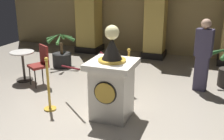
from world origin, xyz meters
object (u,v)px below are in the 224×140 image
(potted_palm_left, at_px, (62,56))
(cafe_chair_red, at_px, (41,62))
(bystander_guest, at_px, (203,54))
(pedestal_clock, at_px, (112,83))
(stanchion_far, at_px, (49,92))
(stanchion_near, at_px, (128,77))
(cafe_table, at_px, (23,62))

(potted_palm_left, distance_m, cafe_chair_red, 1.50)
(bystander_guest, bearing_deg, pedestal_clock, -127.11)
(stanchion_far, height_order, cafe_chair_red, stanchion_far)
(stanchion_far, relative_size, bystander_guest, 0.65)
(stanchion_near, height_order, stanchion_far, stanchion_far)
(stanchion_far, distance_m, cafe_chair_red, 1.45)
(stanchion_far, distance_m, cafe_table, 1.93)
(cafe_table, height_order, cafe_chair_red, cafe_chair_red)
(stanchion_far, bearing_deg, potted_palm_left, 115.64)
(cafe_chair_red, bearing_deg, stanchion_near, 8.35)
(stanchion_near, bearing_deg, cafe_table, -175.28)
(potted_palm_left, xyz_separation_m, cafe_chair_red, (0.30, -1.45, 0.25))
(stanchion_far, xyz_separation_m, cafe_table, (-1.51, 1.19, 0.10))
(potted_palm_left, xyz_separation_m, cafe_table, (-0.29, -1.36, 0.15))
(pedestal_clock, bearing_deg, stanchion_far, -172.46)
(cafe_chair_red, bearing_deg, cafe_table, 171.76)
(stanchion_near, bearing_deg, cafe_chair_red, -171.65)
(pedestal_clock, height_order, cafe_chair_red, pedestal_clock)
(potted_palm_left, bearing_deg, bystander_guest, -7.05)
(stanchion_far, xyz_separation_m, cafe_chair_red, (-0.92, 1.11, 0.20))
(stanchion_far, height_order, potted_palm_left, stanchion_far)
(bystander_guest, bearing_deg, cafe_table, -168.13)
(pedestal_clock, height_order, stanchion_far, pedestal_clock)
(pedestal_clock, bearing_deg, bystander_guest, 52.89)
(pedestal_clock, bearing_deg, cafe_chair_red, 156.41)
(potted_palm_left, relative_size, cafe_table, 1.39)
(stanchion_near, relative_size, stanchion_far, 0.95)
(cafe_table, bearing_deg, stanchion_far, -38.20)
(pedestal_clock, relative_size, cafe_table, 2.28)
(bystander_guest, bearing_deg, stanchion_far, -142.27)
(pedestal_clock, xyz_separation_m, stanchion_near, (-0.07, 1.25, -0.31))
(potted_palm_left, relative_size, cafe_chair_red, 1.08)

